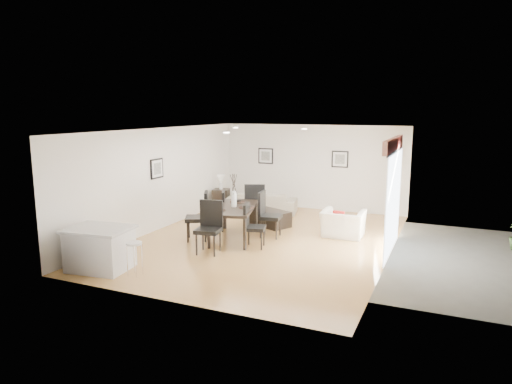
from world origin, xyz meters
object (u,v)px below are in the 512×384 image
at_px(dining_chair_wnear, 201,213).
at_px(sofa, 261,202).
at_px(dining_chair_wfar, 219,209).
at_px(dining_chair_head, 210,224).
at_px(bar_stool, 134,247).
at_px(kitchen_island, 100,248).
at_px(dining_chair_efar, 267,212).
at_px(coffee_table, 270,218).
at_px(side_table, 221,199).
at_px(armchair, 343,224).
at_px(dining_chair_foot, 255,203).
at_px(dining_chair_enear, 251,223).
at_px(dining_table, 234,210).

bearing_deg(dining_chair_wnear, sofa, 150.06).
xyz_separation_m(dining_chair_wfar, dining_chair_head, (0.68, -1.72, 0.06)).
relative_size(dining_chair_wnear, bar_stool, 1.82).
bearing_deg(kitchen_island, sofa, 73.87).
height_order(sofa, dining_chair_efar, dining_chair_efar).
relative_size(coffee_table, side_table, 1.65).
xyz_separation_m(armchair, kitchen_island, (-3.93, -4.33, 0.10)).
bearing_deg(dining_chair_wnear, dining_chair_foot, 129.10).
distance_m(kitchen_island, bar_stool, 0.86).
height_order(dining_chair_foot, kitchen_island, dining_chair_foot).
bearing_deg(sofa, dining_chair_wnear, 75.45).
distance_m(dining_chair_wnear, kitchen_island, 2.76).
bearing_deg(dining_chair_efar, armchair, -73.39).
bearing_deg(dining_chair_head, dining_chair_enear, 34.29).
bearing_deg(coffee_table, kitchen_island, -86.96).
xyz_separation_m(armchair, dining_chair_wfar, (-3.14, -0.73, 0.26)).
distance_m(sofa, dining_chair_wfar, 2.46).
distance_m(dining_chair_wfar, coffee_table, 1.51).
bearing_deg(sofa, coffee_table, 109.60).
height_order(dining_chair_enear, bar_stool, dining_chair_enear).
relative_size(dining_chair_enear, dining_chair_head, 0.89).
height_order(dining_chair_head, coffee_table, dining_chair_head).
relative_size(dining_chair_wfar, dining_chair_efar, 0.91).
height_order(dining_chair_wfar, dining_chair_enear, dining_chair_wfar).
relative_size(dining_chair_enear, bar_stool, 1.57).
relative_size(dining_chair_head, coffee_table, 1.10).
distance_m(sofa, dining_chair_enear, 3.69).
bearing_deg(dining_chair_efar, bar_stool, 152.52).
bearing_deg(coffee_table, armchair, 17.08).
xyz_separation_m(armchair, side_table, (-4.35, 1.66, -0.01)).
height_order(dining_chair_head, side_table, dining_chair_head).
bearing_deg(armchair, kitchen_island, 46.71).
bearing_deg(dining_chair_foot, dining_chair_wnear, 44.79).
bearing_deg(dining_chair_wnear, kitchen_island, -43.86).
xyz_separation_m(dining_table, dining_chair_efar, (0.68, 0.47, -0.08)).
bearing_deg(kitchen_island, dining_table, 57.24).
xyz_separation_m(side_table, bar_stool, (1.28, -5.99, 0.24)).
bearing_deg(dining_chair_head, coffee_table, 72.33).
relative_size(dining_chair_foot, kitchen_island, 0.91).
relative_size(sofa, side_table, 3.36).
relative_size(dining_chair_head, side_table, 1.81).
xyz_separation_m(dining_chair_enear, coffee_table, (-0.34, 2.04, -0.37)).
height_order(dining_table, kitchen_island, kitchen_island).
bearing_deg(dining_chair_wnear, dining_chair_head, 14.31).
bearing_deg(armchair, dining_chair_head, 43.79).
distance_m(coffee_table, side_table, 2.65).
bearing_deg(dining_chair_wfar, kitchen_island, -37.05).
relative_size(armchair, dining_chair_efar, 0.89).
height_order(dining_chair_head, bar_stool, dining_chair_head).
bearing_deg(bar_stool, sofa, 88.93).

